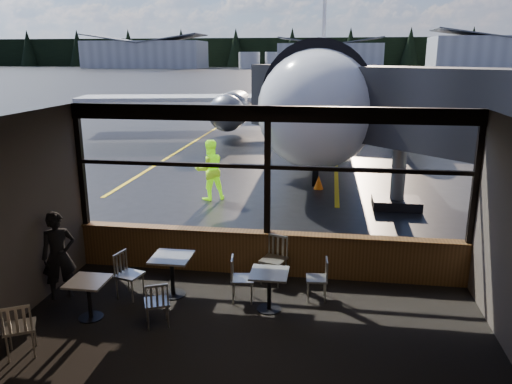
% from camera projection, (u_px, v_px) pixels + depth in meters
% --- Properties ---
extents(ground_plane, '(520.00, 520.00, 0.00)m').
position_uv_depth(ground_plane, '(328.00, 75.00, 124.98)').
color(ground_plane, black).
rests_on(ground_plane, ground).
extents(carpet_floor, '(8.00, 6.00, 0.01)m').
position_uv_depth(carpet_floor, '(242.00, 355.00, 7.62)').
color(carpet_floor, black).
rests_on(carpet_floor, ground).
extents(ceiling, '(8.00, 6.00, 0.04)m').
position_uv_depth(ceiling, '(240.00, 127.00, 6.70)').
color(ceiling, '#38332D').
rests_on(ceiling, ground).
extents(wall_back, '(8.00, 0.04, 3.50)m').
position_uv_depth(wall_back, '(180.00, 377.00, 4.30)').
color(wall_back, '#4E453E').
rests_on(wall_back, ground).
extents(window_sill, '(8.00, 0.28, 0.90)m').
position_uv_depth(window_sill, '(267.00, 254.00, 10.36)').
color(window_sill, '#56351A').
rests_on(window_sill, ground).
extents(window_header, '(8.00, 0.18, 0.30)m').
position_uv_depth(window_header, '(268.00, 114.00, 9.60)').
color(window_header, black).
rests_on(window_header, ground).
extents(mullion_left, '(0.12, 0.12, 2.60)m').
position_uv_depth(mullion_left, '(81.00, 166.00, 10.47)').
color(mullion_left, black).
rests_on(mullion_left, ground).
extents(mullion_centre, '(0.12, 0.12, 2.60)m').
position_uv_depth(mullion_centre, '(267.00, 172.00, 9.90)').
color(mullion_centre, black).
rests_on(mullion_centre, ground).
extents(mullion_right, '(0.12, 0.12, 2.60)m').
position_uv_depth(mullion_right, '(476.00, 179.00, 9.34)').
color(mullion_right, black).
rests_on(mullion_right, ground).
extents(window_transom, '(8.00, 0.10, 0.08)m').
position_uv_depth(window_transom, '(267.00, 167.00, 9.88)').
color(window_transom, black).
rests_on(window_transom, ground).
extents(airliner, '(29.07, 34.70, 10.48)m').
position_uv_depth(airliner, '(322.00, 41.00, 27.23)').
color(airliner, silver).
rests_on(airliner, ground_plane).
extents(jet_bridge, '(8.43, 10.31, 4.50)m').
position_uv_depth(jet_bridge, '(413.00, 133.00, 14.62)').
color(jet_bridge, '#29292B').
rests_on(jet_bridge, ground_plane).
extents(cafe_table_near, '(0.67, 0.67, 0.73)m').
position_uv_depth(cafe_table_near, '(269.00, 291.00, 8.90)').
color(cafe_table_near, gray).
rests_on(cafe_table_near, carpet_floor).
extents(cafe_table_mid, '(0.73, 0.73, 0.80)m').
position_uv_depth(cafe_table_mid, '(172.00, 276.00, 9.44)').
color(cafe_table_mid, '#9C9790').
rests_on(cafe_table_mid, carpet_floor).
extents(cafe_table_left, '(0.65, 0.65, 0.72)m').
position_uv_depth(cafe_table_left, '(89.00, 299.00, 8.62)').
color(cafe_table_left, gray).
rests_on(cafe_table_left, carpet_floor).
extents(chair_near_e, '(0.47, 0.47, 0.81)m').
position_uv_depth(chair_near_e, '(317.00, 279.00, 9.30)').
color(chair_near_e, '#B9B5A7').
rests_on(chair_near_e, carpet_floor).
extents(chair_near_w, '(0.54, 0.54, 0.88)m').
position_uv_depth(chair_near_w, '(243.00, 279.00, 9.22)').
color(chair_near_w, '#AAA59A').
rests_on(chair_near_w, carpet_floor).
extents(chair_near_n, '(0.66, 0.66, 0.96)m').
position_uv_depth(chair_near_n, '(274.00, 260.00, 9.95)').
color(chair_near_n, '#B4AFA2').
rests_on(chair_near_n, carpet_floor).
extents(chair_mid_s, '(0.60, 0.60, 0.84)m').
position_uv_depth(chair_mid_s, '(157.00, 303.00, 8.37)').
color(chair_mid_s, beige).
rests_on(chair_mid_s, carpet_floor).
extents(chair_mid_w, '(0.59, 0.59, 0.89)m').
position_uv_depth(chair_mid_w, '(130.00, 275.00, 9.36)').
color(chair_mid_w, '#AEAA9D').
rests_on(chair_mid_w, carpet_floor).
extents(chair_left_s, '(0.68, 0.68, 0.92)m').
position_uv_depth(chair_left_s, '(20.00, 328.00, 7.53)').
color(chair_left_s, '#ABA79B').
rests_on(chair_left_s, carpet_floor).
extents(passenger, '(0.73, 0.68, 1.68)m').
position_uv_depth(passenger, '(59.00, 256.00, 9.26)').
color(passenger, black).
rests_on(passenger, carpet_floor).
extents(ground_crew, '(1.17, 1.10, 1.91)m').
position_uv_depth(ground_crew, '(210.00, 170.00, 15.72)').
color(ground_crew, '#BFF219').
rests_on(ground_crew, ground_plane).
extents(cone_nose, '(0.34, 0.34, 0.47)m').
position_uv_depth(cone_nose, '(319.00, 182.00, 17.13)').
color(cone_nose, orange).
rests_on(cone_nose, ground_plane).
extents(hangar_left, '(45.00, 18.00, 11.00)m').
position_uv_depth(hangar_left, '(145.00, 53.00, 190.78)').
color(hangar_left, silver).
rests_on(hangar_left, ground_plane).
extents(hangar_mid, '(38.00, 15.00, 10.00)m').
position_uv_depth(hangar_mid, '(330.00, 55.00, 185.69)').
color(hangar_mid, silver).
rests_on(hangar_mid, ground_plane).
extents(hangar_right, '(50.00, 20.00, 12.00)m').
position_uv_depth(hangar_right, '(507.00, 52.00, 170.18)').
color(hangar_right, silver).
rests_on(hangar_right, ground_plane).
extents(fuel_tank_a, '(8.00, 8.00, 6.00)m').
position_uv_depth(fuel_tank_a, '(249.00, 60.00, 187.63)').
color(fuel_tank_a, silver).
rests_on(fuel_tank_a, ground_plane).
extents(fuel_tank_b, '(8.00, 8.00, 6.00)m').
position_uv_depth(fuel_tank_b, '(276.00, 60.00, 186.21)').
color(fuel_tank_b, silver).
rests_on(fuel_tank_b, ground_plane).
extents(fuel_tank_c, '(8.00, 8.00, 6.00)m').
position_uv_depth(fuel_tank_c, '(302.00, 60.00, 184.78)').
color(fuel_tank_c, silver).
rests_on(fuel_tank_c, ground_plane).
extents(treeline, '(360.00, 3.00, 12.00)m').
position_uv_depth(treeline, '(330.00, 52.00, 209.28)').
color(treeline, black).
rests_on(treeline, ground_plane).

